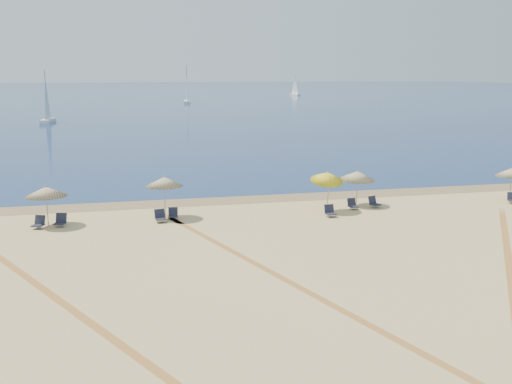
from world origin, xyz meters
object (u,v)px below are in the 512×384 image
chair_6 (330,211)px  chair_9 (512,198)px  umbrella_3 (327,177)px  chair_4 (160,216)px  umbrella_2 (164,182)px  chair_3 (60,221)px  chair_8 (374,202)px  umbrella_4 (357,175)px  chair_5 (173,214)px  sailboat_0 (47,107)px  chair_2 (39,223)px  sailboat_2 (187,92)px  umbrella_1 (46,192)px  sailboat_1 (295,89)px  umbrella_5 (512,172)px  chair_7 (352,204)px

chair_6 → chair_9: (13.05, 0.84, -0.01)m
umbrella_3 → chair_4: bearing=-178.4°
umbrella_2 → chair_3: umbrella_2 is taller
umbrella_2 → chair_6: (9.70, -1.83, -1.89)m
chair_8 → umbrella_4: bearing=121.8°
umbrella_4 → chair_4: size_ratio=2.99×
chair_5 → chair_3: bearing=-170.6°
umbrella_2 → chair_9: (22.75, -0.98, -1.90)m
chair_9 → sailboat_0: sailboat_0 is taller
chair_5 → chair_8: bearing=7.6°
chair_2 → sailboat_2: sailboat_2 is taller
chair_9 → chair_4: bearing=-157.9°
umbrella_1 → sailboat_0: 70.99m
chair_8 → sailboat_2: size_ratio=0.09×
sailboat_2 → chair_9: bearing=-79.7°
sailboat_1 → sailboat_2: size_ratio=0.74×
umbrella_2 → sailboat_0: sailboat_0 is taller
umbrella_1 → umbrella_5: 29.84m
umbrella_5 → umbrella_1: bearing=-179.5°
umbrella_2 → chair_5: 1.99m
umbrella_1 → sailboat_1: (63.92, 166.72, 0.19)m
umbrella_3 → chair_4: umbrella_3 is taller
umbrella_5 → sailboat_1: bearing=78.4°
umbrella_3 → sailboat_0: sailboat_0 is taller
umbrella_4 → sailboat_2: 124.45m
sailboat_1 → umbrella_2: bearing=-128.7°
umbrella_5 → chair_8: size_ratio=2.63×
chair_3 → sailboat_0: sailboat_0 is taller
chair_3 → chair_6: bearing=10.1°
umbrella_4 → umbrella_1: bearing=-177.2°
umbrella_5 → chair_4: bearing=-178.0°
chair_2 → chair_9: size_ratio=1.01×
umbrella_4 → sailboat_0: 74.54m
chair_2 → chair_8: 20.35m
chair_2 → chair_7: bearing=22.2°
chair_7 → chair_3: bearing=177.8°
umbrella_3 → umbrella_4: (2.47, 1.18, -0.22)m
umbrella_3 → chair_2: umbrella_3 is taller
chair_4 → chair_5: bearing=25.9°
chair_6 → chair_9: 13.08m
chair_7 → chair_4: bearing=179.4°
chair_4 → chair_6: size_ratio=1.10×
umbrella_1 → umbrella_3: (16.52, -0.24, 0.24)m
chair_3 → chair_7: bearing=15.7°
chair_7 → sailboat_0: 75.16m
umbrella_2 → chair_7: umbrella_2 is taller
umbrella_1 → chair_8: 19.96m
chair_3 → umbrella_3: bearing=14.7°
umbrella_2 → umbrella_3: bearing=-3.3°
chair_6 → chair_2: bearing=174.2°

